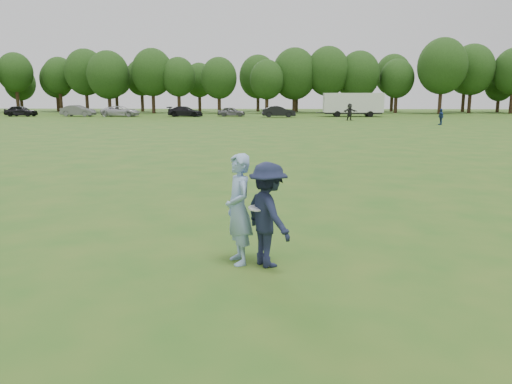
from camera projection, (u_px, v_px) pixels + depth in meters
The scene contains 14 objects.
ground at pixel (249, 259), 9.04m from camera, with size 200.00×200.00×0.00m, color #265618.
thrower at pixel (239, 209), 8.69m from camera, with size 0.71×0.47×1.95m, color #89A9D4.
defender at pixel (268, 215), 8.57m from camera, with size 1.18×0.68×1.82m, color #1A2039.
player_far_b at pixel (441, 117), 49.59m from camera, with size 0.94×0.39×1.60m, color navy.
player_far_d at pixel (350, 112), 58.06m from camera, with size 1.83×0.58×1.97m, color #282828.
car_a at pixel (21, 111), 69.20m from camera, with size 1.77×4.40×1.50m, color black.
car_b at pixel (78, 111), 69.13m from camera, with size 1.64×4.69×1.55m, color slate.
car_c at pixel (121, 111), 68.73m from camera, with size 2.41×5.23×1.45m, color silver.
car_d at pixel (185, 112), 68.31m from camera, with size 1.95×4.81×1.40m, color black.
car_e at pixel (231, 112), 68.96m from camera, with size 1.53×3.81×1.30m, color slate.
car_f at pixel (279, 112), 66.65m from camera, with size 1.56×4.48×1.48m, color black.
disc_in_play at pixel (256, 208), 8.47m from camera, with size 0.30×0.29×0.08m.
cargo_trailer at pixel (353, 104), 68.17m from camera, with size 9.00×2.75×3.20m.
treeline at pixel (294, 75), 83.10m from camera, with size 130.35×18.39×11.74m.
Camera 1 is at (0.54, -8.63, 2.93)m, focal length 35.00 mm.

